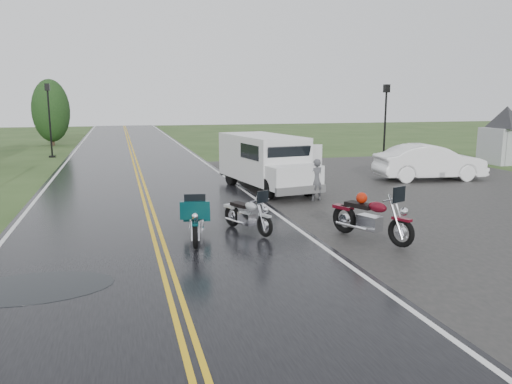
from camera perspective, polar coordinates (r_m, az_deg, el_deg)
ground at (r=11.84m, az=-10.64°, el=-7.14°), size 120.00×120.00×0.00m
road at (r=21.57m, az=-12.93°, el=0.82°), size 8.00×100.00×0.04m
parking_pad at (r=20.43m, az=20.36°, el=-0.12°), size 14.00×24.00×0.03m
visitor_center at (r=31.26m, az=26.69°, el=7.30°), size 16.00×10.00×4.80m
motorcycle_red at (r=12.36m, az=16.32°, el=-3.15°), size 1.79×2.60×1.44m
motorcycle_teal at (r=11.88m, az=-6.96°, el=-3.68°), size 1.19×2.33×1.31m
motorcycle_silver at (r=12.80m, az=1.02°, el=-2.86°), size 1.44×2.13×1.18m
van_white at (r=17.67m, az=1.30°, el=2.56°), size 3.01×5.91×2.21m
person_at_van at (r=17.69m, az=6.87°, el=1.30°), size 0.57×0.40×1.48m
sedan_white at (r=23.49m, az=19.24°, el=3.17°), size 4.94×2.19×1.58m
lamp_post_far_left at (r=33.55m, az=-22.51°, el=7.57°), size 0.39×0.39×4.57m
lamp_post_far_right at (r=27.44m, az=14.52°, el=7.35°), size 0.38×0.38×4.39m
tree_left_far at (r=42.28m, az=-22.36°, el=7.89°), size 2.85×2.85×4.38m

